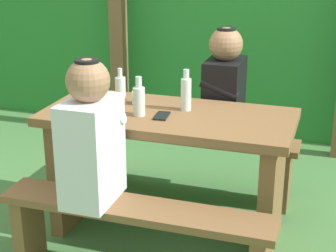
# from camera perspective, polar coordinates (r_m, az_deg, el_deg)

# --- Properties ---
(ground_plane) EXTENTS (12.00, 12.00, 0.00)m
(ground_plane) POSITION_cam_1_polar(r_m,az_deg,el_deg) (3.35, -0.00, -10.86)
(ground_plane) COLOR #45773F
(hedge_backdrop) EXTENTS (6.40, 0.80, 2.04)m
(hedge_backdrop) POSITION_cam_1_polar(r_m,az_deg,el_deg) (5.02, 7.76, 11.73)
(hedge_backdrop) COLOR #267D2F
(hedge_backdrop) RESTS_ON ground_plane
(pergola_post_left) EXTENTS (0.12, 0.12, 2.28)m
(pergola_post_left) POSITION_cam_1_polar(r_m,az_deg,el_deg) (4.68, -5.31, 12.71)
(pergola_post_left) COLOR brown
(pergola_post_left) RESTS_ON ground_plane
(picnic_table) EXTENTS (1.40, 0.64, 0.75)m
(picnic_table) POSITION_cam_1_polar(r_m,az_deg,el_deg) (3.12, -0.00, -2.81)
(picnic_table) COLOR brown
(picnic_table) RESTS_ON ground_plane
(bench_near) EXTENTS (1.40, 0.24, 0.43)m
(bench_near) POSITION_cam_1_polar(r_m,az_deg,el_deg) (2.77, -3.40, -10.53)
(bench_near) COLOR brown
(bench_near) RESTS_ON ground_plane
(bench_far) EXTENTS (1.40, 0.24, 0.43)m
(bench_far) POSITION_cam_1_polar(r_m,az_deg,el_deg) (3.66, 2.53, -2.66)
(bench_far) COLOR brown
(bench_far) RESTS_ON ground_plane
(person_white_shirt) EXTENTS (0.25, 0.35, 0.72)m
(person_white_shirt) POSITION_cam_1_polar(r_m,az_deg,el_deg) (2.66, -8.05, -1.18)
(person_white_shirt) COLOR silver
(person_white_shirt) RESTS_ON bench_near
(person_black_coat) EXTENTS (0.25, 0.35, 0.72)m
(person_black_coat) POSITION_cam_1_polar(r_m,az_deg,el_deg) (3.46, 5.90, 3.89)
(person_black_coat) COLOR black
(person_black_coat) RESTS_ON bench_far
(drinking_glass) EXTENTS (0.07, 0.07, 0.08)m
(drinking_glass) POSITION_cam_1_polar(r_m,az_deg,el_deg) (3.19, -3.18, 2.98)
(drinking_glass) COLOR silver
(drinking_glass) RESTS_ON picnic_table
(bottle_left) EXTENTS (0.07, 0.07, 0.22)m
(bottle_left) POSITION_cam_1_polar(r_m,az_deg,el_deg) (2.98, -3.06, 2.75)
(bottle_left) COLOR silver
(bottle_left) RESTS_ON picnic_table
(bottle_right) EXTENTS (0.06, 0.06, 0.21)m
(bottle_right) POSITION_cam_1_polar(r_m,az_deg,el_deg) (3.21, -5.00, 3.85)
(bottle_right) COLOR silver
(bottle_right) RESTS_ON picnic_table
(bottle_center) EXTENTS (0.06, 0.06, 0.24)m
(bottle_center) POSITION_cam_1_polar(r_m,az_deg,el_deg) (3.06, 1.89, 3.47)
(bottle_center) COLOR silver
(bottle_center) RESTS_ON picnic_table
(cell_phone) EXTENTS (0.08, 0.15, 0.01)m
(cell_phone) POSITION_cam_1_polar(r_m,az_deg,el_deg) (2.97, -0.65, 1.07)
(cell_phone) COLOR black
(cell_phone) RESTS_ON picnic_table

